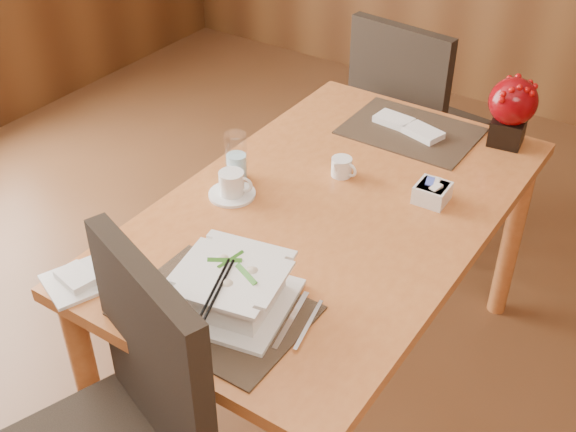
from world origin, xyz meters
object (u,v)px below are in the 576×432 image
Objects in this scene: coffee_cup at (232,186)px; soup_setting at (232,288)px; creamer_jug at (341,167)px; water_glass at (236,157)px; sugar_caddy at (432,193)px; bread_plate at (77,282)px; far_chair at (409,117)px; dining_table at (329,232)px; berry_decor at (512,107)px.

soup_setting is at bearing -52.26° from coffee_cup.
water_glass is at bearing -134.17° from creamer_jug.
sugar_caddy is (0.22, 0.70, -0.03)m from soup_setting.
bread_plate is (-0.61, -0.86, -0.02)m from sugar_caddy.
bread_plate is 0.16× the size of far_chair.
water_glass is at bearing 86.32° from bread_plate.
soup_setting is at bearing -87.41° from dining_table.
berry_decor reaches higher than sugar_caddy.
water_glass is at bearing -158.13° from sugar_caddy.
far_chair reaches higher than coffee_cup.
coffee_cup is 0.11m from water_glass.
soup_setting reaches higher than coffee_cup.
far_chair is at bearing 108.13° from creamer_jug.
bread_plate is at bearing -93.68° from water_glass.
dining_table is 0.76m from berry_decor.
sugar_caddy is at bearing 31.03° from coffee_cup.
bread_plate is 1.67m from far_chair.
creamer_jug is (0.22, 0.29, -0.00)m from coffee_cup.
dining_table is at bearing -61.70° from creamer_jug.
dining_table is 10.36× the size of coffee_cup.
water_glass reaches higher than bread_plate.
creamer_jug is 0.89m from bread_plate.
far_chair reaches higher than creamer_jug.
berry_decor is (0.06, 0.46, 0.11)m from sugar_caddy.
water_glass is at bearing 114.50° from soup_setting.
coffee_cup reaches higher than dining_table.
water_glass is 0.67× the size of berry_decor.
bread_plate is at bearing -101.39° from creamer_jug.
coffee_cup is 1.52× the size of sugar_caddy.
creamer_jug is (-0.06, 0.17, 0.13)m from dining_table.
creamer_jug is 0.89× the size of sugar_caddy.
water_glass is 1.67× the size of sugar_caddy.
creamer_jug is 0.30m from sugar_caddy.
creamer_jug reaches higher than sugar_caddy.
coffee_cup is at bearing 92.05° from far_chair.
dining_table is at bearing 61.26° from bread_plate.
far_chair is (-0.50, 0.33, -0.33)m from berry_decor.
soup_setting reaches higher than creamer_jug.
bread_plate is (-0.31, -0.84, -0.03)m from creamer_jug.
bread_plate is at bearing 90.50° from far_chair.
berry_decor is (0.58, 0.78, 0.10)m from coffee_cup.
dining_table is 6.29× the size of berry_decor.
far_chair is at bearing 101.27° from dining_table.
soup_setting reaches higher than bread_plate.
sugar_caddy reaches higher than bread_plate.
sugar_caddy is at bearing 61.19° from soup_setting.
creamer_jug is at bearing 105.82° from far_chair.
sugar_caddy is (0.52, 0.31, -0.01)m from coffee_cup.
far_chair is at bearing 85.69° from coffee_cup.
far_chair is (0.08, 1.10, -0.23)m from coffee_cup.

